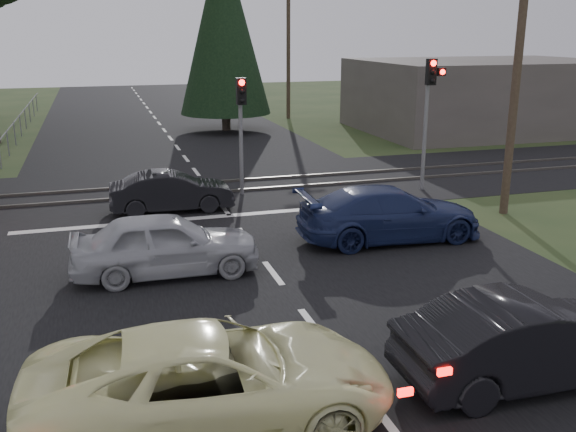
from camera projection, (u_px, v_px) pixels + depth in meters
name	position (u px, v px, depth m)	size (l,w,h in m)	color
ground	(313.00, 326.00, 12.71)	(120.00, 120.00, 0.00)	#26391A
road	(219.00, 202.00, 21.91)	(14.00, 100.00, 0.01)	black
rail_corridor	(209.00, 188.00, 23.75)	(120.00, 8.00, 0.01)	black
stop_line	(229.00, 215.00, 20.25)	(13.00, 0.35, 0.00)	silver
rail_near	(212.00, 192.00, 23.00)	(120.00, 0.12, 0.10)	#59544C
rail_far	(205.00, 182.00, 24.47)	(120.00, 0.12, 0.10)	#59544C
traffic_signal_right	(430.00, 99.00, 22.59)	(0.68, 0.48, 4.70)	slate
traffic_signal_center	(241.00, 116.00, 22.03)	(0.32, 0.48, 4.10)	slate
utility_pole_near	(518.00, 62.00, 19.26)	(1.80, 0.26, 9.00)	#4C3D2D
utility_pole_mid	(288.00, 45.00, 41.34)	(1.80, 0.26, 9.00)	#4C3D2D
utility_pole_far	(217.00, 40.00, 64.33)	(1.80, 0.26, 9.00)	#4C3D2D
conifer_tree	(224.00, 24.00, 35.93)	(5.20, 5.20, 11.00)	#473D33
fence_left	(13.00, 150.00, 31.26)	(0.10, 36.00, 1.20)	slate
building_right	(484.00, 95.00, 37.36)	(14.00, 10.00, 4.00)	#59514C
cream_coupe	(211.00, 379.00, 9.35)	(2.47, 5.37, 1.49)	#EEEDAB
dark_hatchback	(529.00, 341.00, 10.54)	(1.56, 4.47, 1.47)	black
silver_car	(166.00, 244.00, 15.23)	(1.78, 4.43, 1.51)	#A7A9AF
blue_sedan	(389.00, 214.00, 17.78)	(2.09, 5.15, 1.49)	navy
dark_car_far	(171.00, 192.00, 20.63)	(1.36, 3.91, 1.29)	black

